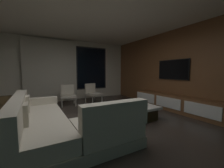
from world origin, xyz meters
The scene contains 11 objects.
floor centered at (0.00, 0.00, 0.00)m, with size 9.20×9.20×0.00m, color #332B26.
back_wall_with_window centered at (-0.06, 3.62, 1.34)m, with size 6.60×0.30×2.70m.
media_wall centered at (3.06, 0.00, 1.35)m, with size 0.12×7.80×2.70m.
ceiling centered at (0.00, 0.00, 2.70)m, with size 8.20×8.20×0.00m, color beige.
sectional_couch centered at (-0.88, -0.21, 0.29)m, with size 1.98×2.50×0.82m.
coffee_table centered at (1.11, 0.13, 0.19)m, with size 1.16×1.16×0.36m.
book_stack_on_coffee_table centered at (1.31, 0.18, 0.41)m, with size 0.25×0.19×0.09m.
accent_chair_near_window centered at (0.93, 2.58, 0.43)m, with size 0.66×0.68×0.78m.
accent_chair_by_curtain centered at (-0.08, 2.56, 0.43)m, with size 0.61×0.62×0.78m.
media_console centered at (2.77, 0.05, 0.25)m, with size 0.46×3.10×0.52m.
mounted_tv centered at (2.95, 0.25, 1.35)m, with size 0.05×1.17×0.68m.
Camera 1 is at (-1.21, -2.91, 1.27)m, focal length 22.47 mm.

